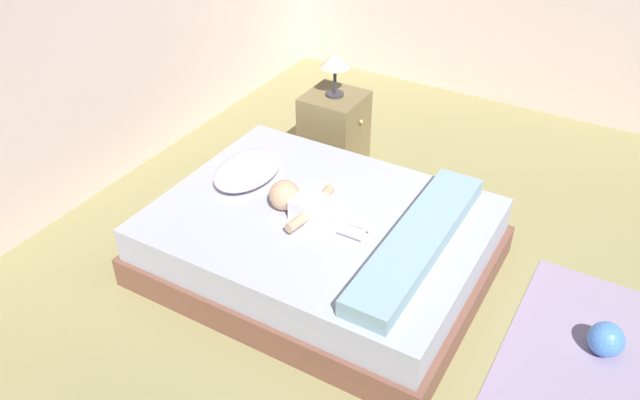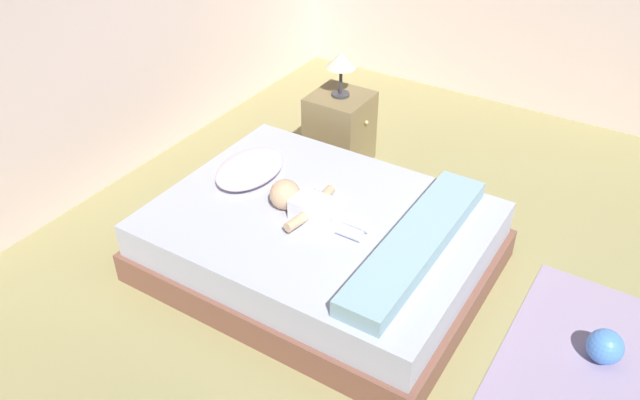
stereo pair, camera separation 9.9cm
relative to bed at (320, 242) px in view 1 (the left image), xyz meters
name	(u,v)px [view 1 (the left image)]	position (x,y,z in m)	size (l,w,h in m)	color
ground_plane	(498,364)	(-0.19, -1.17, -0.20)	(8.00, 8.00, 0.00)	#958D59
bed	(320,242)	(0.00, 0.00, 0.00)	(1.47, 1.91, 0.40)	brown
pillow	(248,170)	(0.10, 0.58, 0.27)	(0.52, 0.35, 0.13)	silver
baby	(308,206)	(-0.05, 0.05, 0.27)	(0.46, 0.62, 0.18)	silver
toothbrush	(321,194)	(0.17, 0.09, 0.21)	(0.06, 0.14, 0.02)	#298CEE
nightstand	(334,129)	(1.12, 0.53, 0.08)	(0.41, 0.44, 0.55)	olive
lamp	(335,62)	(1.12, 0.53, 0.61)	(0.22, 0.22, 0.33)	#333338
rug	(626,365)	(0.13, -1.74, -0.19)	(1.23, 1.19, 0.01)	#9886A6
toy_ball	(606,339)	(0.16, -1.61, -0.10)	(0.18, 0.18, 0.18)	#4A85E3
blanket	(418,241)	(0.00, -0.60, 0.25)	(1.33, 0.26, 0.10)	#84A9B5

